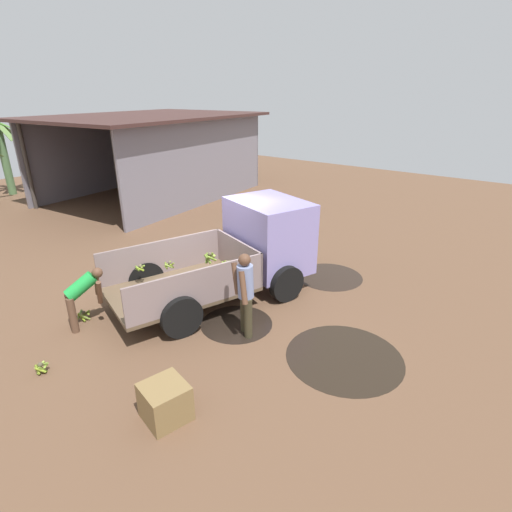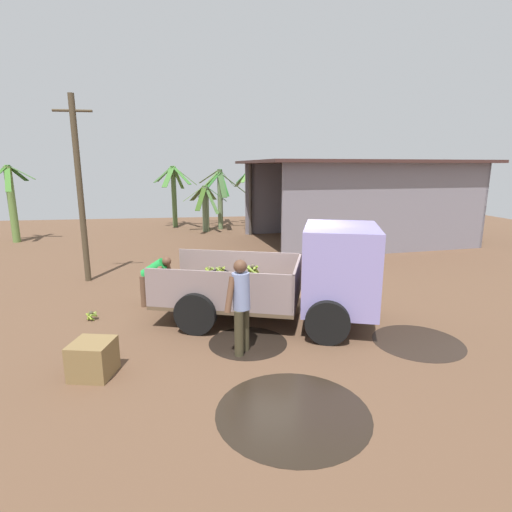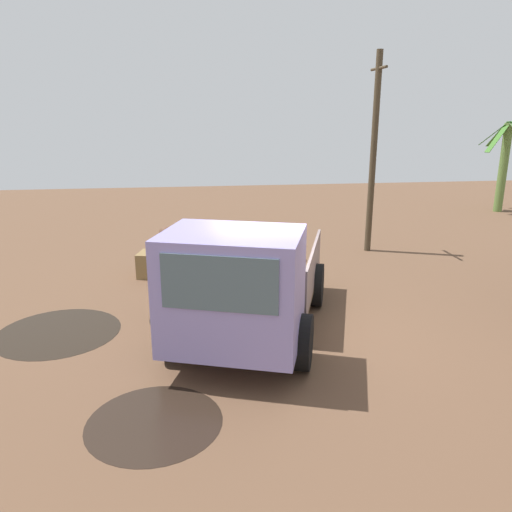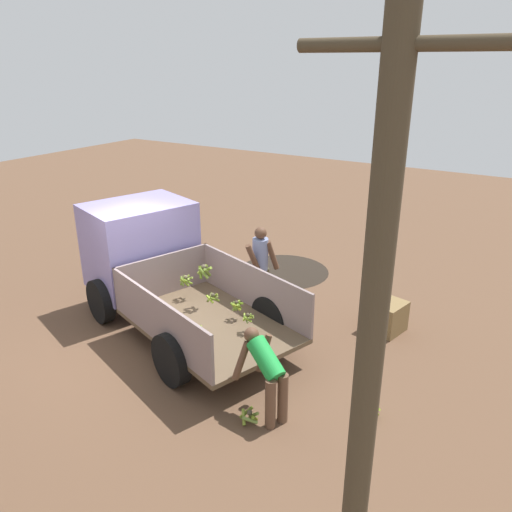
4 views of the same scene
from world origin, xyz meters
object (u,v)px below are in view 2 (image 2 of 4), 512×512
(utility_pole, at_px, (80,189))
(person_worker_loading, at_px, (154,276))
(cargo_truck, at_px, (318,273))
(person_foreground_visitor, at_px, (241,302))
(banana_bunch_on_ground_1, at_px, (161,297))
(wooden_crate_0, at_px, (93,359))
(banana_bunch_on_ground_0, at_px, (91,315))

(utility_pole, height_order, person_worker_loading, utility_pole)
(cargo_truck, distance_m, person_foreground_visitor, 2.12)
(banana_bunch_on_ground_1, bearing_deg, wooden_crate_0, -102.31)
(utility_pole, distance_m, wooden_crate_0, 6.41)
(cargo_truck, xyz_separation_m, person_worker_loading, (-3.54, 1.61, -0.36))
(person_foreground_visitor, relative_size, wooden_crate_0, 2.79)
(utility_pole, relative_size, wooden_crate_0, 8.42)
(utility_pole, relative_size, person_worker_loading, 4.21)
(cargo_truck, relative_size, utility_pole, 0.96)
(person_worker_loading, xyz_separation_m, banana_bunch_on_ground_1, (0.10, 0.27, -0.63))
(person_worker_loading, bearing_deg, person_foreground_visitor, -34.79)
(utility_pole, bearing_deg, banana_bunch_on_ground_1, -44.85)
(cargo_truck, distance_m, banana_bunch_on_ground_0, 5.01)
(cargo_truck, relative_size, wooden_crate_0, 8.05)
(person_worker_loading, relative_size, banana_bunch_on_ground_0, 4.90)
(person_foreground_visitor, relative_size, banana_bunch_on_ground_1, 5.61)
(utility_pole, xyz_separation_m, person_worker_loading, (2.16, -2.53, -1.93))
(person_foreground_visitor, relative_size, person_worker_loading, 1.39)
(utility_pole, bearing_deg, cargo_truck, -35.92)
(person_worker_loading, xyz_separation_m, banana_bunch_on_ground_0, (-1.29, -0.74, -0.63))
(banana_bunch_on_ground_0, distance_m, banana_bunch_on_ground_1, 1.72)
(person_foreground_visitor, distance_m, banana_bunch_on_ground_1, 3.57)
(utility_pole, height_order, wooden_crate_0, utility_pole)
(person_foreground_visitor, bearing_deg, utility_pole, -20.74)
(person_worker_loading, height_order, banana_bunch_on_ground_1, person_worker_loading)
(cargo_truck, height_order, person_foreground_visitor, cargo_truck)
(person_foreground_visitor, height_order, person_worker_loading, person_foreground_visitor)
(cargo_truck, xyz_separation_m, banana_bunch_on_ground_0, (-4.84, 0.87, -0.99))
(utility_pole, height_order, banana_bunch_on_ground_1, utility_pole)
(cargo_truck, relative_size, person_worker_loading, 4.02)
(banana_bunch_on_ground_0, bearing_deg, person_foreground_visitor, -33.55)
(utility_pole, xyz_separation_m, wooden_crate_0, (1.51, -5.75, -2.39))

